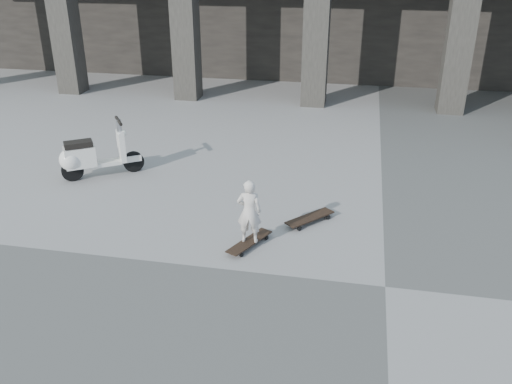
% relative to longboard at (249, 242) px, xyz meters
% --- Properties ---
extents(ground, '(90.00, 90.00, 0.00)m').
position_rel_longboard_xyz_m(ground, '(1.94, -0.67, -0.07)').
color(ground, '#4A4A48').
rests_on(ground, ground).
extents(longboard, '(0.56, 0.88, 0.09)m').
position_rel_longboard_xyz_m(longboard, '(0.00, 0.00, 0.00)').
color(longboard, black).
rests_on(longboard, ground).
extents(skateboard_spare, '(0.75, 0.81, 0.10)m').
position_rel_longboard_xyz_m(skateboard_spare, '(0.79, 0.90, 0.01)').
color(skateboard_spare, black).
rests_on(skateboard_spare, ground).
extents(child, '(0.37, 0.26, 0.97)m').
position_rel_longboard_xyz_m(child, '(0.00, 0.00, 0.50)').
color(child, beige).
rests_on(child, longboard).
extents(scooter, '(1.34, 1.01, 1.08)m').
position_rel_longboard_xyz_m(scooter, '(-3.48, 1.89, 0.36)').
color(scooter, black).
rests_on(scooter, ground).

